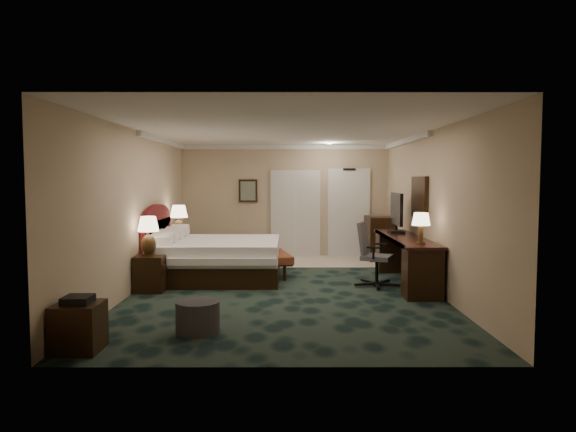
{
  "coord_description": "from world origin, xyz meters",
  "views": [
    {
      "loc": [
        0.04,
        -8.73,
        1.86
      ],
      "look_at": [
        0.06,
        0.6,
        1.2
      ],
      "focal_mm": 32.0,
      "sensor_mm": 36.0,
      "label": 1
    }
  ],
  "objects_px": {
    "lamp_near": "(148,236)",
    "bed_bench": "(276,264)",
    "lamp_far": "(179,221)",
    "nightstand_near": "(151,273)",
    "desk_chair": "(377,254)",
    "bed": "(219,259)",
    "side_table": "(79,327)",
    "nightstand_far": "(181,252)",
    "ottoman": "(198,317)",
    "desk": "(405,260)",
    "minibar": "(378,238)",
    "tv": "(396,213)"
  },
  "relations": [
    {
      "from": "desk",
      "to": "minibar",
      "type": "relative_size",
      "value": 2.88
    },
    {
      "from": "minibar",
      "to": "side_table",
      "type": "bearing_deg",
      "value": -124.38
    },
    {
      "from": "tv",
      "to": "side_table",
      "type": "bearing_deg",
      "value": -133.6
    },
    {
      "from": "bed_bench",
      "to": "desk_chair",
      "type": "xyz_separation_m",
      "value": [
        1.79,
        -1.06,
        0.34
      ]
    },
    {
      "from": "bed",
      "to": "desk_chair",
      "type": "bearing_deg",
      "value": -14.65
    },
    {
      "from": "bed_bench",
      "to": "lamp_near",
      "type": "bearing_deg",
      "value": -156.43
    },
    {
      "from": "nightstand_far",
      "to": "lamp_far",
      "type": "xyz_separation_m",
      "value": [
        -0.03,
        -0.02,
        0.66
      ]
    },
    {
      "from": "ottoman",
      "to": "desk_chair",
      "type": "bearing_deg",
      "value": 45.69
    },
    {
      "from": "nightstand_near",
      "to": "ottoman",
      "type": "bearing_deg",
      "value": -63.2
    },
    {
      "from": "bed_bench",
      "to": "desk",
      "type": "distance_m",
      "value": 2.48
    },
    {
      "from": "bed_bench",
      "to": "lamp_far",
      "type": "bearing_deg",
      "value": 144.48
    },
    {
      "from": "bed_bench",
      "to": "minibar",
      "type": "height_order",
      "value": "minibar"
    },
    {
      "from": "lamp_near",
      "to": "bed_bench",
      "type": "xyz_separation_m",
      "value": [
        2.08,
        1.48,
        -0.71
      ]
    },
    {
      "from": "nightstand_near",
      "to": "desk",
      "type": "bearing_deg",
      "value": 8.08
    },
    {
      "from": "desk",
      "to": "desk_chair",
      "type": "xyz_separation_m",
      "value": [
        -0.55,
        -0.26,
        0.14
      ]
    },
    {
      "from": "desk_chair",
      "to": "minibar",
      "type": "xyz_separation_m",
      "value": [
        0.56,
        3.04,
        -0.06
      ]
    },
    {
      "from": "nightstand_near",
      "to": "side_table",
      "type": "relative_size",
      "value": 1.14
    },
    {
      "from": "lamp_far",
      "to": "nightstand_near",
      "type": "bearing_deg",
      "value": -89.73
    },
    {
      "from": "bed",
      "to": "minibar",
      "type": "distance_m",
      "value": 4.13
    },
    {
      "from": "nightstand_far",
      "to": "desk",
      "type": "distance_m",
      "value": 4.72
    },
    {
      "from": "lamp_near",
      "to": "ottoman",
      "type": "distance_m",
      "value": 2.71
    },
    {
      "from": "lamp_near",
      "to": "desk",
      "type": "height_order",
      "value": "lamp_near"
    },
    {
      "from": "bed",
      "to": "desk_chair",
      "type": "xyz_separation_m",
      "value": [
        2.87,
        -0.75,
        0.2
      ]
    },
    {
      "from": "nightstand_near",
      "to": "minibar",
      "type": "bearing_deg",
      "value": 37.63
    },
    {
      "from": "bed_bench",
      "to": "desk_chair",
      "type": "bearing_deg",
      "value": -42.37
    },
    {
      "from": "nightstand_far",
      "to": "bed_bench",
      "type": "bearing_deg",
      "value": -24.38
    },
    {
      "from": "nightstand_far",
      "to": "desk",
      "type": "relative_size",
      "value": 0.22
    },
    {
      "from": "desk_chair",
      "to": "bed",
      "type": "bearing_deg",
      "value": -171.17
    },
    {
      "from": "tv",
      "to": "lamp_far",
      "type": "bearing_deg",
      "value": 168.76
    },
    {
      "from": "lamp_near",
      "to": "desk_chair",
      "type": "distance_m",
      "value": 3.92
    },
    {
      "from": "nightstand_near",
      "to": "nightstand_far",
      "type": "distance_m",
      "value": 2.36
    },
    {
      "from": "side_table",
      "to": "desk",
      "type": "xyz_separation_m",
      "value": [
        4.39,
        3.66,
        0.16
      ]
    },
    {
      "from": "lamp_far",
      "to": "tv",
      "type": "relative_size",
      "value": 0.7
    },
    {
      "from": "bed_bench",
      "to": "desk_chair",
      "type": "height_order",
      "value": "desk_chair"
    },
    {
      "from": "side_table",
      "to": "bed_bench",
      "type": "bearing_deg",
      "value": 65.29
    },
    {
      "from": "bed",
      "to": "side_table",
      "type": "relative_size",
      "value": 4.37
    },
    {
      "from": "nightstand_near",
      "to": "bed_bench",
      "type": "bearing_deg",
      "value": 34.61
    },
    {
      "from": "lamp_far",
      "to": "tv",
      "type": "xyz_separation_m",
      "value": [
        4.41,
        -0.99,
        0.24
      ]
    },
    {
      "from": "ottoman",
      "to": "minibar",
      "type": "distance_m",
      "value": 6.62
    },
    {
      "from": "nightstand_near",
      "to": "lamp_far",
      "type": "xyz_separation_m",
      "value": [
        -0.01,
        2.34,
        0.68
      ]
    },
    {
      "from": "bed",
      "to": "ottoman",
      "type": "distance_m",
      "value": 3.49
    },
    {
      "from": "bed",
      "to": "nightstand_near",
      "type": "relative_size",
      "value": 3.82
    },
    {
      "from": "ottoman",
      "to": "tv",
      "type": "bearing_deg",
      "value": 49.15
    },
    {
      "from": "desk",
      "to": "tv",
      "type": "xyz_separation_m",
      "value": [
        -0.01,
        0.72,
        0.81
      ]
    },
    {
      "from": "nightstand_near",
      "to": "nightstand_far",
      "type": "height_order",
      "value": "nightstand_far"
    },
    {
      "from": "bed_bench",
      "to": "bed",
      "type": "bearing_deg",
      "value": -176.07
    },
    {
      "from": "lamp_near",
      "to": "lamp_far",
      "type": "xyz_separation_m",
      "value": [
        0.01,
        2.39,
        0.05
      ]
    },
    {
      "from": "nightstand_near",
      "to": "bed_bench",
      "type": "relative_size",
      "value": 0.46
    },
    {
      "from": "desk_chair",
      "to": "lamp_far",
      "type": "bearing_deg",
      "value": 176.54
    },
    {
      "from": "lamp_far",
      "to": "side_table",
      "type": "distance_m",
      "value": 5.42
    }
  ]
}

